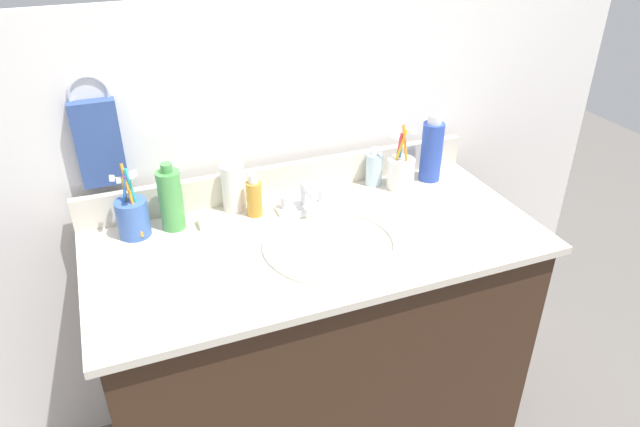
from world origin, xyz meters
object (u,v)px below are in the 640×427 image
at_px(bottle_lotion_white, 233,185).
at_px(cup_white_ceramic, 401,172).
at_px(hand_towel, 99,144).
at_px(faucet, 305,200).
at_px(bottle_toner_green, 171,199).
at_px(bottle_oil_amber, 254,197).
at_px(soap_bar, 210,221).
at_px(bottle_gel_clear, 374,168).
at_px(bottle_shampoo_blue, 432,150).
at_px(cup_blue_plastic, 133,216).

relative_size(bottle_lotion_white, cup_white_ceramic, 0.81).
height_order(hand_towel, bottle_lotion_white, hand_towel).
distance_m(bottle_lotion_white, cup_white_ceramic, 0.49).
distance_m(hand_towel, faucet, 0.55).
bearing_deg(bottle_lotion_white, bottle_toner_green, -167.20).
xyz_separation_m(faucet, bottle_toner_green, (-0.35, 0.03, 0.05)).
xyz_separation_m(bottle_oil_amber, soap_bar, (-0.12, -0.01, -0.04)).
distance_m(hand_towel, bottle_gel_clear, 0.76).
distance_m(bottle_shampoo_blue, soap_bar, 0.68).
relative_size(faucet, bottle_lotion_white, 1.01).
bearing_deg(soap_bar, faucet, -2.52).
distance_m(hand_towel, cup_blue_plastic, 0.20).
bearing_deg(bottle_oil_amber, bottle_shampoo_blue, 1.45).
bearing_deg(bottle_gel_clear, bottle_oil_amber, -173.02).
height_order(faucet, bottle_gel_clear, bottle_gel_clear).
relative_size(bottle_gel_clear, bottle_lotion_white, 0.74).
bearing_deg(cup_white_ceramic, bottle_oil_amber, 179.76).
xyz_separation_m(hand_towel, bottle_lotion_white, (0.32, -0.06, -0.15)).
xyz_separation_m(faucet, bottle_shampoo_blue, (0.41, 0.03, 0.07)).
bearing_deg(bottle_toner_green, bottle_gel_clear, 3.04).
xyz_separation_m(bottle_gel_clear, bottle_oil_amber, (-0.38, -0.05, 0.00)).
xyz_separation_m(faucet, bottle_oil_amber, (-0.14, 0.02, 0.03)).
bearing_deg(soap_bar, bottle_lotion_white, 37.18).
xyz_separation_m(bottle_lotion_white, bottle_shampoo_blue, (0.59, -0.04, 0.02)).
bearing_deg(bottle_lotion_white, faucet, -22.51).
height_order(bottle_shampoo_blue, bottle_toner_green, bottle_shampoo_blue).
height_order(hand_towel, bottle_gel_clear, hand_towel).
height_order(bottle_shampoo_blue, soap_bar, bottle_shampoo_blue).
bearing_deg(hand_towel, cup_white_ceramic, -8.03).
distance_m(cup_blue_plastic, soap_bar, 0.19).
bearing_deg(bottle_toner_green, faucet, -5.70).
relative_size(bottle_lotion_white, cup_blue_plastic, 0.80).
bearing_deg(bottle_lotion_white, bottle_shampoo_blue, -3.87).
xyz_separation_m(bottle_gel_clear, bottle_toner_green, (-0.59, -0.03, 0.03)).
bearing_deg(bottle_toner_green, bottle_lotion_white, 12.80).
distance_m(faucet, bottle_shampoo_blue, 0.42).
bearing_deg(faucet, bottle_toner_green, 174.30).
xyz_separation_m(bottle_gel_clear, cup_white_ceramic, (0.06, -0.05, -0.00)).
relative_size(hand_towel, soap_bar, 3.44).
xyz_separation_m(hand_towel, bottle_oil_amber, (0.36, -0.11, -0.17)).
bearing_deg(bottle_lotion_white, hand_towel, 169.80).
relative_size(cup_blue_plastic, cup_white_ceramic, 1.01).
height_order(bottle_oil_amber, bottle_shampoo_blue, bottle_shampoo_blue).
distance_m(bottle_gel_clear, bottle_oil_amber, 0.38).
bearing_deg(cup_blue_plastic, bottle_gel_clear, 2.75).
bearing_deg(hand_towel, bottle_toner_green, -33.63).
distance_m(faucet, bottle_oil_amber, 0.14).
height_order(faucet, cup_blue_plastic, cup_blue_plastic).
distance_m(cup_blue_plastic, cup_white_ceramic, 0.75).
xyz_separation_m(bottle_oil_amber, bottle_shampoo_blue, (0.55, 0.01, 0.04)).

